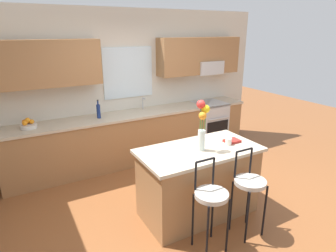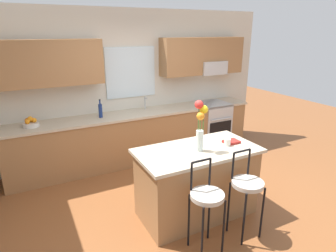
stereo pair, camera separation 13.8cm
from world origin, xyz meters
name	(u,v)px [view 2 (the right image)]	position (x,y,z in m)	size (l,w,h in m)	color
ground_plane	(184,205)	(0.00, 0.00, 0.00)	(14.00, 14.00, 0.00)	brown
back_wall_assembly	(133,77)	(0.03, 1.98, 1.51)	(5.60, 0.50, 2.70)	beige
counter_run	(139,136)	(0.00, 1.70, 0.47)	(4.56, 0.64, 0.92)	#996B42
sink_faucet	(145,102)	(0.21, 1.84, 1.06)	(0.02, 0.13, 0.23)	#B7BABC
oven_range	(212,124)	(1.63, 1.68, 0.46)	(0.60, 0.64, 0.92)	#B7BABC
kitchen_island	(197,182)	(0.04, -0.22, 0.46)	(1.54, 0.81, 0.92)	#996B42
bar_stool_near	(207,199)	(-0.23, -0.84, 0.64)	(0.36, 0.36, 1.04)	black
bar_stool_middle	(247,187)	(0.32, -0.84, 0.64)	(0.36, 0.36, 1.04)	black
flower_vase	(200,123)	(0.04, -0.26, 1.28)	(0.16, 0.15, 0.63)	silver
mug_ceramic	(227,142)	(0.45, -0.29, 0.97)	(0.08, 0.08, 0.09)	silver
cookbook	(231,142)	(0.55, -0.24, 0.94)	(0.20, 0.15, 0.03)	maroon
fruit_bowl_oranges	(31,123)	(-1.76, 1.70, 0.98)	(0.24, 0.24, 0.16)	silver
bottle_olive_oil	(100,110)	(-0.67, 1.70, 1.04)	(0.06, 0.06, 0.31)	navy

